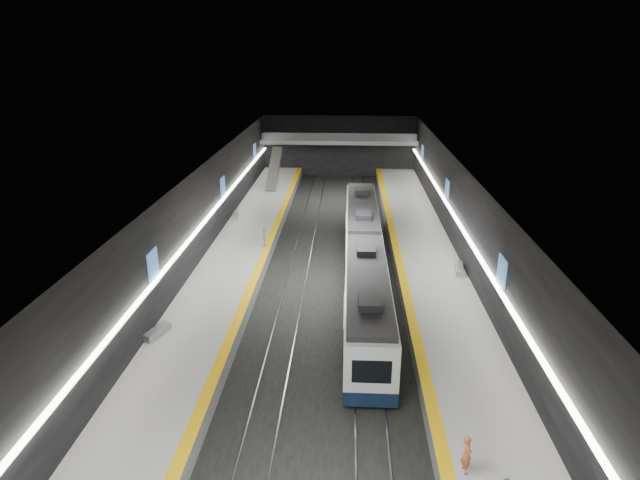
# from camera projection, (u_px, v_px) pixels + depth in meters

# --- Properties ---
(ground) EXTENTS (70.00, 70.00, 0.00)m
(ground) POSITION_uv_depth(u_px,v_px,m) (329.00, 285.00, 39.44)
(ground) COLOR black
(ground) RESTS_ON ground
(ceiling) EXTENTS (20.00, 70.00, 0.04)m
(ceiling) POSITION_uv_depth(u_px,v_px,m) (330.00, 179.00, 36.69)
(ceiling) COLOR beige
(ceiling) RESTS_ON wall_left
(wall_left) EXTENTS (0.04, 70.00, 8.00)m
(wall_left) POSITION_uv_depth(u_px,v_px,m) (191.00, 231.00, 38.57)
(wall_left) COLOR black
(wall_left) RESTS_ON ground
(wall_right) EXTENTS (0.04, 70.00, 8.00)m
(wall_right) POSITION_uv_depth(u_px,v_px,m) (471.00, 236.00, 37.57)
(wall_right) COLOR black
(wall_right) RESTS_ON ground
(wall_back) EXTENTS (20.00, 0.04, 8.00)m
(wall_back) POSITION_uv_depth(u_px,v_px,m) (339.00, 146.00, 70.89)
(wall_back) COLOR black
(wall_back) RESTS_ON ground
(platform_left) EXTENTS (5.00, 70.00, 1.00)m
(platform_left) POSITION_uv_depth(u_px,v_px,m) (228.00, 276.00, 39.65)
(platform_left) COLOR slate
(platform_left) RESTS_ON ground
(tile_surface_left) EXTENTS (5.00, 70.00, 0.02)m
(tile_surface_left) POSITION_uv_depth(u_px,v_px,m) (228.00, 270.00, 39.47)
(tile_surface_left) COLOR #A1A19D
(tile_surface_left) RESTS_ON platform_left
(tactile_strip_left) EXTENTS (0.60, 70.00, 0.02)m
(tactile_strip_left) POSITION_uv_depth(u_px,v_px,m) (258.00, 270.00, 39.36)
(tactile_strip_left) COLOR yellow
(tactile_strip_left) RESTS_ON platform_left
(platform_right) EXTENTS (5.00, 70.00, 1.00)m
(platform_right) POSITION_uv_depth(u_px,v_px,m) (432.00, 281.00, 38.90)
(platform_right) COLOR slate
(platform_right) RESTS_ON ground
(tile_surface_right) EXTENTS (5.00, 70.00, 0.02)m
(tile_surface_right) POSITION_uv_depth(u_px,v_px,m) (433.00, 274.00, 38.72)
(tile_surface_right) COLOR #A1A19D
(tile_surface_right) RESTS_ON platform_right
(tactile_strip_right) EXTENTS (0.60, 70.00, 0.02)m
(tactile_strip_right) POSITION_uv_depth(u_px,v_px,m) (402.00, 274.00, 38.83)
(tactile_strip_right) COLOR yellow
(tactile_strip_right) RESTS_ON platform_right
(rails) EXTENTS (6.52, 70.00, 0.12)m
(rails) POSITION_uv_depth(u_px,v_px,m) (329.00, 284.00, 39.42)
(rails) COLOR gray
(rails) RESTS_ON ground
(train) EXTENTS (2.69, 30.05, 3.60)m
(train) POSITION_uv_depth(u_px,v_px,m) (364.00, 256.00, 38.99)
(train) COLOR #0E1C34
(train) RESTS_ON ground
(ad_posters) EXTENTS (19.94, 53.50, 2.20)m
(ad_posters) POSITION_uv_depth(u_px,v_px,m) (330.00, 223.00, 38.83)
(ad_posters) COLOR #3B71B2
(ad_posters) RESTS_ON wall_left
(cove_light_left) EXTENTS (0.25, 68.60, 0.12)m
(cove_light_left) POSITION_uv_depth(u_px,v_px,m) (194.00, 234.00, 38.63)
(cove_light_left) COLOR white
(cove_light_left) RESTS_ON wall_left
(cove_light_right) EXTENTS (0.25, 68.60, 0.12)m
(cove_light_right) POSITION_uv_depth(u_px,v_px,m) (468.00, 239.00, 37.65)
(cove_light_right) COLOR white
(cove_light_right) RESTS_ON wall_right
(mezzanine_bridge) EXTENTS (20.00, 3.00, 1.50)m
(mezzanine_bridge) POSITION_uv_depth(u_px,v_px,m) (339.00, 141.00, 68.59)
(mezzanine_bridge) COLOR gray
(mezzanine_bridge) RESTS_ON wall_left
(escalator) EXTENTS (1.20, 7.50, 3.92)m
(escalator) POSITION_uv_depth(u_px,v_px,m) (274.00, 168.00, 63.20)
(escalator) COLOR #99999E
(escalator) RESTS_ON platform_left
(bench_left_near) EXTENTS (1.17, 1.97, 0.47)m
(bench_left_near) POSITION_uv_depth(u_px,v_px,m) (157.00, 332.00, 30.52)
(bench_left_near) COLOR #99999E
(bench_left_near) RESTS_ON platform_left
(bench_left_far) EXTENTS (0.73, 1.64, 0.39)m
(bench_left_far) POSITION_uv_depth(u_px,v_px,m) (236.00, 215.00, 51.47)
(bench_left_far) COLOR #99999E
(bench_left_far) RESTS_ON platform_left
(bench_right_far) EXTENTS (0.80, 2.05, 0.49)m
(bench_right_far) POSITION_uv_depth(u_px,v_px,m) (459.00, 269.00, 39.06)
(bench_right_far) COLOR #99999E
(bench_right_far) RESTS_ON platform_right
(passenger_right_a) EXTENTS (0.50, 0.67, 1.66)m
(passenger_right_a) POSITION_uv_depth(u_px,v_px,m) (467.00, 454.00, 20.57)
(passenger_right_a) COLOR #C8664A
(passenger_right_a) RESTS_ON platform_right
(passenger_left_a) EXTENTS (0.41, 0.95, 1.61)m
(passenger_left_a) POSITION_uv_depth(u_px,v_px,m) (265.00, 237.00, 43.82)
(passenger_left_a) COLOR beige
(passenger_left_a) RESTS_ON platform_left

